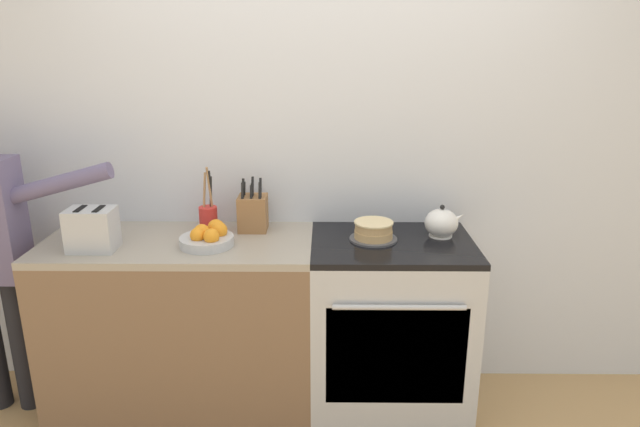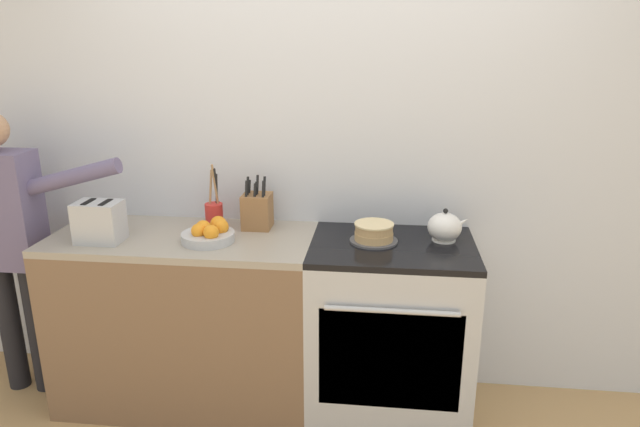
% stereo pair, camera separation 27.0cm
% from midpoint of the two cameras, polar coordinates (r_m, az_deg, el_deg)
% --- Properties ---
extents(wall_back, '(8.00, 0.04, 2.60)m').
position_cam_midpoint_polar(wall_back, '(2.98, -2.14, 6.02)').
color(wall_back, silver).
rests_on(wall_back, ground_plane).
extents(counter_cabinet, '(1.31, 0.60, 0.93)m').
position_cam_midpoint_polar(counter_cabinet, '(3.08, -16.04, -10.80)').
color(counter_cabinet, brown).
rests_on(counter_cabinet, ground_plane).
extents(stove_range, '(0.79, 0.63, 0.93)m').
position_cam_midpoint_polar(stove_range, '(2.96, 4.24, -11.31)').
color(stove_range, '#B7BABF').
rests_on(stove_range, ground_plane).
extents(layer_cake, '(0.23, 0.23, 0.09)m').
position_cam_midpoint_polar(layer_cake, '(2.78, 2.53, -1.83)').
color(layer_cake, '#4C4C51').
rests_on(layer_cake, stove_range).
extents(tea_kettle, '(0.20, 0.16, 0.16)m').
position_cam_midpoint_polar(tea_kettle, '(2.85, 9.37, -1.00)').
color(tea_kettle, white).
rests_on(tea_kettle, stove_range).
extents(knife_block, '(0.14, 0.14, 0.28)m').
position_cam_midpoint_polar(knife_block, '(2.94, -9.44, 0.06)').
color(knife_block, olive).
rests_on(knife_block, counter_cabinet).
extents(utensil_crock, '(0.09, 0.09, 0.34)m').
position_cam_midpoint_polar(utensil_crock, '(2.98, -13.73, -0.27)').
color(utensil_crock, red).
rests_on(utensil_crock, counter_cabinet).
extents(fruit_bowl, '(0.26, 0.26, 0.11)m').
position_cam_midpoint_polar(fruit_bowl, '(2.78, -13.95, -2.35)').
color(fruit_bowl, '#B7BABF').
rests_on(fruit_bowl, counter_cabinet).
extents(toaster, '(0.23, 0.15, 0.20)m').
position_cam_midpoint_polar(toaster, '(2.89, -24.45, -1.50)').
color(toaster, '#B7BABF').
rests_on(toaster, counter_cabinet).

